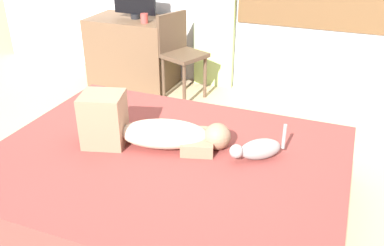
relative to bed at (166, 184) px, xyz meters
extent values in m
plane|color=tan|center=(-0.14, -0.06, -0.21)|extent=(16.00, 16.00, 0.00)
cube|color=#997A56|center=(0.00, 0.00, -0.14)|extent=(2.22, 1.70, 0.14)
cube|color=brown|center=(0.00, 0.00, 0.07)|extent=(2.16, 1.65, 0.28)
ellipsoid|color=#CCB299|center=(-0.06, 0.11, 0.30)|extent=(0.61, 0.40, 0.17)
sphere|color=#8C664C|center=(0.27, 0.21, 0.30)|extent=(0.17, 0.17, 0.17)
cube|color=#8C664C|center=(-0.42, 0.01, 0.38)|extent=(0.32, 0.30, 0.34)
cube|color=#8C664C|center=(0.15, 0.17, 0.25)|extent=(0.27, 0.32, 0.08)
ellipsoid|color=gray|center=(0.55, 0.19, 0.28)|extent=(0.27, 0.24, 0.13)
sphere|color=gray|center=(0.43, 0.09, 0.29)|extent=(0.08, 0.08, 0.08)
cylinder|color=gray|center=(0.67, 0.28, 0.34)|extent=(0.03, 0.03, 0.16)
cube|color=brown|center=(-1.28, 1.92, 0.16)|extent=(0.90, 0.56, 0.74)
cylinder|color=black|center=(-1.22, 1.92, 0.56)|extent=(0.10, 0.10, 0.05)
cylinder|color=#B23D38|center=(-1.05, 1.79, 0.58)|extent=(0.08, 0.08, 0.09)
cylinder|color=#4C3828|center=(-0.40, 1.84, 0.01)|extent=(0.04, 0.04, 0.44)
cylinder|color=#4C3828|center=(-0.52, 1.56, 0.01)|extent=(0.04, 0.04, 0.44)
cylinder|color=#4C3828|center=(-0.68, 1.95, 0.01)|extent=(0.04, 0.04, 0.44)
cylinder|color=#4C3828|center=(-0.80, 1.67, 0.01)|extent=(0.04, 0.04, 0.44)
cube|color=#4C3828|center=(-0.60, 1.75, 0.25)|extent=(0.50, 0.50, 0.04)
cube|color=#4C3828|center=(-0.76, 1.82, 0.46)|extent=(0.18, 0.37, 0.38)
camera|label=1|loc=(0.95, -1.96, 1.57)|focal=38.82mm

